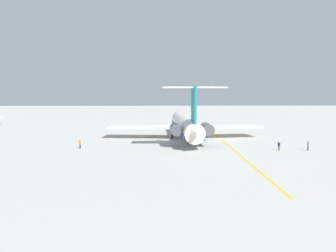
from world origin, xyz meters
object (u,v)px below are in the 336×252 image
(ground_crew_near_tail, at_px, (279,145))
(ground_crew_portside, at_px, (308,145))
(safety_cone_nose, at_px, (242,127))
(main_jetliner, at_px, (186,125))
(ground_crew_near_nose, at_px, (80,143))

(ground_crew_near_tail, height_order, ground_crew_portside, ground_crew_portside)
(safety_cone_nose, bearing_deg, ground_crew_portside, -174.20)
(ground_crew_near_tail, distance_m, safety_cone_nose, 36.47)
(main_jetliner, distance_m, ground_crew_near_tail, 22.74)
(ground_crew_near_tail, bearing_deg, ground_crew_portside, 104.85)
(ground_crew_near_nose, bearing_deg, main_jetliner, 149.50)
(ground_crew_portside, bearing_deg, ground_crew_near_nose, 151.72)
(main_jetliner, bearing_deg, ground_crew_near_nose, 119.83)
(ground_crew_near_nose, distance_m, ground_crew_near_tail, 37.47)
(main_jetliner, relative_size, ground_crew_near_nose, 22.88)
(main_jetliner, xyz_separation_m, ground_crew_portside, (-16.03, -21.57, -2.13))
(ground_crew_near_nose, bearing_deg, ground_crew_near_tail, 113.63)
(safety_cone_nose, bearing_deg, ground_crew_near_tail, 177.47)
(main_jetliner, relative_size, ground_crew_portside, 23.15)
(ground_crew_portside, bearing_deg, main_jetliner, 119.06)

